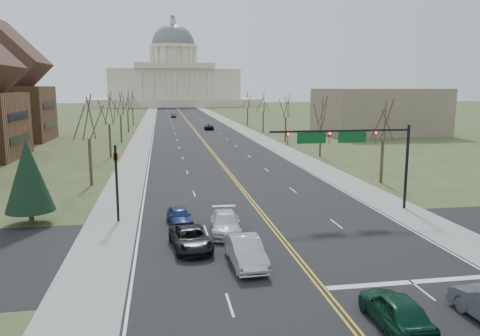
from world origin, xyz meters
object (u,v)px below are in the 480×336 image
object	(u,v)px
car_nb_inner_lead	(396,310)
car_sb_outer_lead	(191,239)
car_sb_inner_second	(226,223)
signal_left	(116,175)
car_sb_outer_second	(180,216)
car_far_nb	(209,127)
car_far_sb	(174,116)
signal_mast	(351,143)
car_sb_inner_lead	(246,252)

from	to	relation	value
car_nb_inner_lead	car_sb_outer_lead	bearing A→B (deg)	-53.37
car_sb_inner_second	car_nb_inner_lead	bearing A→B (deg)	-64.46
signal_left	car_sb_outer_second	xyz separation A→B (m)	(4.68, -1.79, -3.02)
car_far_nb	car_far_sb	distance (m)	48.35
signal_mast	signal_left	bearing A→B (deg)	180.00
car_sb_outer_lead	car_far_sb	xyz separation A→B (m)	(2.66, 133.09, 0.05)
car_sb_inner_lead	car_sb_outer_second	world-z (taller)	car_sb_inner_lead
car_far_nb	car_nb_inner_lead	bearing A→B (deg)	91.29
car_sb_outer_lead	car_sb_inner_second	world-z (taller)	car_sb_inner_second
car_sb_inner_lead	signal_mast	bearing A→B (deg)	42.14
signal_left	car_sb_outer_lead	size ratio (longest dim) A/B	1.21
car_sb_inner_lead	car_far_sb	world-z (taller)	car_sb_inner_lead
car_sb_outer_second	signal_left	bearing A→B (deg)	151.74
car_nb_inner_lead	car_sb_inner_lead	xyz separation A→B (m)	(-5.13, 8.16, 0.03)
signal_left	car_sb_outer_second	size ratio (longest dim) A/B	1.49
car_far_sb	car_nb_inner_lead	bearing A→B (deg)	-83.96
car_sb_inner_lead	car_far_nb	distance (m)	88.87
car_sb_outer_lead	car_sb_inner_lead	bearing A→B (deg)	-54.67
car_sb_inner_second	car_far_sb	world-z (taller)	car_sb_inner_second
car_sb_inner_lead	car_far_nb	xyz separation A→B (m)	(6.87, 88.60, -0.16)
car_sb_outer_second	car_far_nb	world-z (taller)	car_sb_outer_second
car_sb_inner_lead	car_sb_outer_lead	xyz separation A→B (m)	(-3.00, 3.32, -0.13)
car_nb_inner_lead	car_sb_inner_lead	bearing A→B (deg)	-56.54
car_nb_inner_lead	car_sb_outer_second	bearing A→B (deg)	-61.77
car_nb_inner_lead	car_far_nb	world-z (taller)	car_nb_inner_lead
car_sb_inner_second	car_sb_outer_second	world-z (taller)	car_sb_inner_second
car_far_nb	signal_left	bearing A→B (deg)	81.41
car_sb_inner_second	car_sb_inner_lead	bearing A→B (deg)	-82.15
signal_mast	car_sb_inner_second	size ratio (longest dim) A/B	2.36
car_sb_outer_lead	car_sb_outer_second	bearing A→B (deg)	88.20
car_far_nb	car_sb_inner_lead	bearing A→B (deg)	87.89
car_sb_inner_second	car_far_nb	xyz separation A→B (m)	(7.21, 82.39, -0.08)
car_nb_inner_lead	car_sb_inner_second	world-z (taller)	car_nb_inner_lead
signal_mast	car_far_sb	bearing A→B (deg)	95.05
car_sb_outer_lead	car_far_nb	world-z (taller)	car_sb_outer_lead
signal_left	car_nb_inner_lead	distance (m)	23.18
signal_left	car_far_sb	size ratio (longest dim) A/B	1.38
signal_left	signal_mast	bearing A→B (deg)	-0.00
car_sb_inner_second	car_far_nb	distance (m)	82.70
car_sb_inner_lead	car_sb_outer_lead	size ratio (longest dim) A/B	1.00
car_far_sb	car_sb_inner_lead	bearing A→B (deg)	-85.98
signal_left	car_far_sb	world-z (taller)	signal_left
signal_left	car_nb_inner_lead	world-z (taller)	signal_left
car_sb_outer_lead	car_sb_outer_second	distance (m)	5.52
signal_left	car_sb_inner_second	distance (m)	9.45
car_nb_inner_lead	car_far_sb	distance (m)	144.68
car_far_nb	car_sb_outer_lead	bearing A→B (deg)	85.72
car_nb_inner_lead	signal_left	bearing A→B (deg)	-53.36
car_sb_outer_lead	car_nb_inner_lead	bearing A→B (deg)	-61.53
signal_left	car_nb_inner_lead	xyz separation A→B (m)	(13.30, -18.77, -2.91)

